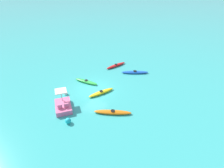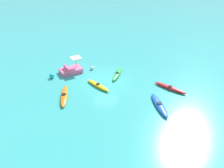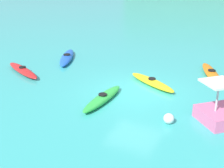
{
  "view_description": "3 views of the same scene",
  "coord_description": "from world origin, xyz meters",
  "px_view_note": "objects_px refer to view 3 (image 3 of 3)",
  "views": [
    {
      "loc": [
        14.83,
        9.72,
        11.44
      ],
      "look_at": [
        -0.87,
        1.89,
        0.77
      ],
      "focal_mm": 29.06,
      "sensor_mm": 36.0,
      "label": 1
    },
    {
      "loc": [
        -6.11,
        18.93,
        11.75
      ],
      "look_at": [
        -1.12,
        1.32,
        0.65
      ],
      "focal_mm": 35.15,
      "sensor_mm": 36.0,
      "label": 2
    },
    {
      "loc": [
        4.93,
        -12.29,
        5.68
      ],
      "look_at": [
        -1.05,
        -0.41,
        0.37
      ],
      "focal_mm": 48.42,
      "sensor_mm": 36.0,
      "label": 3
    }
  ],
  "objects_px": {
    "kayak_red": "(23,70)",
    "buoy_white": "(169,119)",
    "kayak_green": "(103,98)",
    "kayak_orange": "(211,74)",
    "kayak_yellow": "(152,82)",
    "kayak_blue": "(67,57)"
  },
  "relations": [
    {
      "from": "kayak_green",
      "to": "buoy_white",
      "type": "distance_m",
      "value": 3.23
    },
    {
      "from": "kayak_orange",
      "to": "kayak_blue",
      "type": "bearing_deg",
      "value": -173.55
    },
    {
      "from": "kayak_red",
      "to": "buoy_white",
      "type": "relative_size",
      "value": 8.16
    },
    {
      "from": "kayak_yellow",
      "to": "buoy_white",
      "type": "height_order",
      "value": "buoy_white"
    },
    {
      "from": "kayak_orange",
      "to": "kayak_blue",
      "type": "height_order",
      "value": "same"
    },
    {
      "from": "kayak_yellow",
      "to": "kayak_blue",
      "type": "bearing_deg",
      "value": 165.17
    },
    {
      "from": "kayak_yellow",
      "to": "buoy_white",
      "type": "relative_size",
      "value": 7.35
    },
    {
      "from": "kayak_orange",
      "to": "buoy_white",
      "type": "bearing_deg",
      "value": -95.15
    },
    {
      "from": "kayak_red",
      "to": "kayak_green",
      "type": "distance_m",
      "value": 5.92
    },
    {
      "from": "kayak_yellow",
      "to": "buoy_white",
      "type": "xyz_separation_m",
      "value": [
        1.9,
        -3.42,
        0.04
      ]
    },
    {
      "from": "kayak_red",
      "to": "kayak_blue",
      "type": "bearing_deg",
      "value": 76.38
    },
    {
      "from": "kayak_green",
      "to": "kayak_red",
      "type": "bearing_deg",
      "value": 167.23
    },
    {
      "from": "kayak_orange",
      "to": "kayak_blue",
      "type": "xyz_separation_m",
      "value": [
        -8.72,
        -0.99,
        0.0
      ]
    },
    {
      "from": "kayak_blue",
      "to": "buoy_white",
      "type": "xyz_separation_m",
      "value": [
        8.17,
        -5.08,
        0.04
      ]
    },
    {
      "from": "kayak_orange",
      "to": "kayak_red",
      "type": "bearing_deg",
      "value": -156.29
    },
    {
      "from": "kayak_yellow",
      "to": "buoy_white",
      "type": "bearing_deg",
      "value": -60.9
    },
    {
      "from": "kayak_red",
      "to": "buoy_white",
      "type": "distance_m",
      "value": 9.14
    },
    {
      "from": "kayak_orange",
      "to": "buoy_white",
      "type": "xyz_separation_m",
      "value": [
        -0.55,
        -6.06,
        0.04
      ]
    },
    {
      "from": "kayak_yellow",
      "to": "buoy_white",
      "type": "distance_m",
      "value": 3.91
    },
    {
      "from": "kayak_red",
      "to": "kayak_green",
      "type": "height_order",
      "value": "same"
    },
    {
      "from": "kayak_blue",
      "to": "buoy_white",
      "type": "height_order",
      "value": "buoy_white"
    },
    {
      "from": "kayak_red",
      "to": "kayak_yellow",
      "type": "distance_m",
      "value": 7.2
    }
  ]
}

